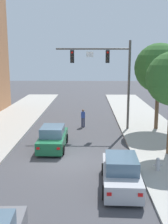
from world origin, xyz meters
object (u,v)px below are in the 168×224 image
pedestrian_crossing_road (83,117)px  street_tree_second (159,68)px  car_following_silver (121,173)px  fire_hydrant (158,164)px  traffic_signal_mast (109,69)px  car_lead_green (53,138)px

pedestrian_crossing_road → street_tree_second: 7.86m
car_following_silver → fire_hydrant: 2.79m
fire_hydrant → street_tree_second: 10.55m
traffic_signal_mast → pedestrian_crossing_road: traffic_signal_mast is taller
car_lead_green → pedestrian_crossing_road: 6.36m
car_lead_green → pedestrian_crossing_road: bearing=72.0°
car_following_silver → street_tree_second: bearing=68.4°
traffic_signal_mast → car_lead_green: (-4.13, -4.98, -4.60)m
car_following_silver → street_tree_second: 12.54m
traffic_signal_mast → fire_hydrant: bearing=-76.7°
fire_hydrant → street_tree_second: size_ratio=0.10×
car_lead_green → pedestrian_crossing_road: pedestrian_crossing_road is taller
car_following_silver → street_tree_second: size_ratio=0.59×
traffic_signal_mast → street_tree_second: bearing=0.9°
traffic_signal_mast → car_following_silver: (-0.06, -10.75, -4.60)m
car_following_silver → car_lead_green: bearing=125.2°
traffic_signal_mast → car_lead_green: size_ratio=1.76×
traffic_signal_mast → car_following_silver: traffic_signal_mast is taller
car_following_silver → pedestrian_crossing_road: bearing=100.1°
traffic_signal_mast → car_lead_green: bearing=-129.7°
car_lead_green → car_following_silver: same height
pedestrian_crossing_road → street_tree_second: bearing=-8.8°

